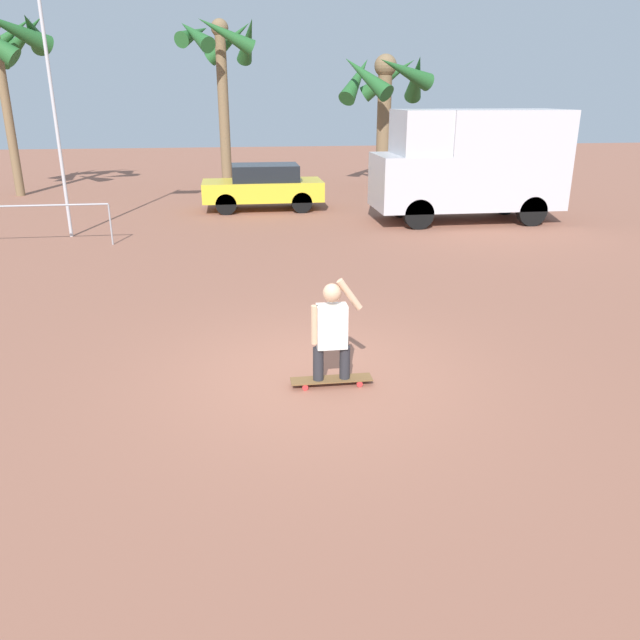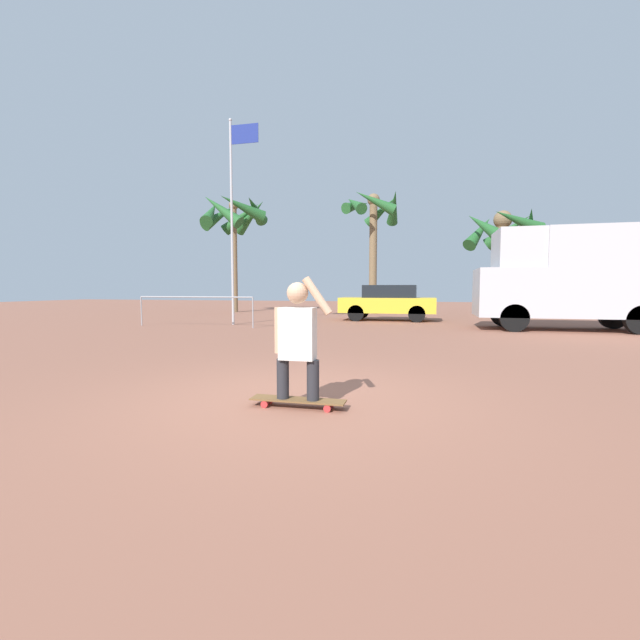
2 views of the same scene
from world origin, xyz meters
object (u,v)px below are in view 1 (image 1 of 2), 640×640
Objects in this scene: person_skateboarder at (332,327)px; flagpole at (52,64)px; skateboard at (331,380)px; parked_car_yellow at (263,186)px; palm_tree_center_background at (220,52)px; palm_tree_near_van at (386,85)px; camper_van at (472,162)px.

flagpole is (-5.50, 10.15, 3.54)m from person_skateboarder.
skateboard is 13.64m from parked_car_yellow.
palm_tree_center_background reaches higher than parked_car_yellow.
camper_van is at bearing -82.86° from palm_tree_near_van.
parked_car_yellow is 0.53× the size of flagpole.
palm_tree_near_van is (5.01, 18.12, 3.92)m from skateboard.
camper_van is 7.73m from palm_tree_near_van.
palm_tree_near_van reaches higher than skateboard.
skateboard is 0.15× the size of flagpole.
person_skateboarder is 0.35× the size of parked_car_yellow.
palm_tree_center_background is at bearing 94.38° from person_skateboarder.
flagpole is at bearing -142.83° from palm_tree_near_van.
palm_tree_center_background is at bearing 105.19° from parked_car_yellow.
parked_car_yellow is at bearing -74.81° from palm_tree_center_background.
skateboard is 0.79× the size of person_skateboarder.
palm_tree_near_van reaches higher than parked_car_yellow.
skateboard is 0.21× the size of palm_tree_near_van.
parked_car_yellow reaches higher than person_skateboarder.
palm_tree_near_van is 0.70× the size of flagpole.
person_skateboarder is at bearing -89.38° from parked_car_yellow.
person_skateboarder is 0.26× the size of palm_tree_near_van.
palm_tree_center_background is at bearing 63.06° from flagpole.
parked_car_yellow is 6.47m from palm_tree_center_background.
person_skateboarder is at bearing -85.62° from palm_tree_center_background.
palm_tree_center_background is (-1.40, 18.22, 4.34)m from person_skateboarder.
palm_tree_center_background reaches higher than skateboard.
parked_car_yellow is at bearing 154.93° from camper_van.
person_skateboarder is 13.62m from parked_car_yellow.
person_skateboarder is at bearing -61.55° from flagpole.
palm_tree_center_background is (-1.40, 18.22, 5.09)m from skateboard.
parked_car_yellow is 7.56m from palm_tree_near_van.
skateboard is 18.97m from palm_tree_center_background.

